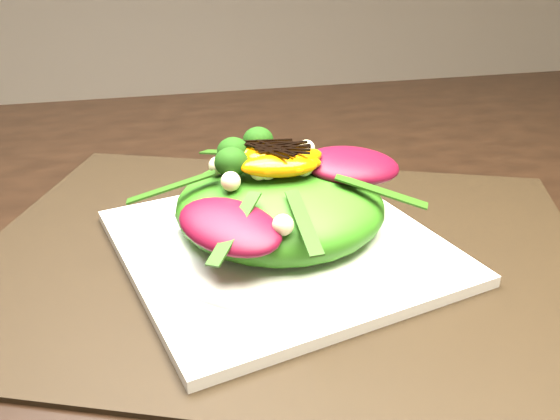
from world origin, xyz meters
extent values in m
cube|color=black|center=(0.00, 0.00, 0.73)|extent=(1.60, 0.90, 0.75)
cube|color=black|center=(-0.08, -0.12, 0.75)|extent=(0.67, 0.60, 0.00)
cube|color=silver|center=(-0.08, -0.12, 0.76)|extent=(0.33, 0.33, 0.01)
cylinder|color=white|center=(-0.08, -0.12, 0.77)|extent=(0.27, 0.27, 0.02)
ellipsoid|color=#316E14|center=(-0.08, -0.12, 0.80)|extent=(0.20, 0.20, 0.06)
ellipsoid|color=#470717|center=(-0.01, -0.12, 0.83)|extent=(0.09, 0.06, 0.02)
ellipsoid|color=#C66503|center=(-0.10, -0.10, 0.84)|extent=(0.07, 0.03, 0.02)
sphere|color=black|center=(-0.14, -0.09, 0.84)|extent=(0.05, 0.05, 0.04)
sphere|color=beige|center=(-0.04, -0.17, 0.83)|extent=(0.02, 0.02, 0.02)
cube|color=black|center=(-0.10, -0.10, 0.85)|extent=(0.05, 0.01, 0.00)
camera|label=1|loc=(-0.19, -0.59, 1.03)|focal=38.00mm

